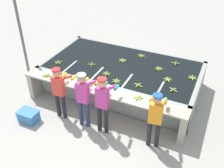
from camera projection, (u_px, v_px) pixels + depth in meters
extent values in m
plane|color=#A3A099|center=(97.00, 119.00, 7.39)|extent=(80.00, 80.00, 0.00)
cube|color=gray|center=(122.00, 86.00, 8.71)|extent=(4.83, 2.64, 0.06)
cube|color=gray|center=(105.00, 97.00, 7.54)|extent=(4.83, 0.12, 0.86)
cube|color=gray|center=(136.00, 59.00, 9.43)|extent=(4.83, 0.12, 0.86)
cube|color=gray|center=(62.00, 61.00, 9.31)|extent=(0.12, 2.64, 0.86)
cube|color=gray|center=(196.00, 94.00, 7.66)|extent=(0.12, 2.64, 0.86)
cube|color=black|center=(122.00, 75.00, 8.47)|extent=(4.59, 2.40, 0.79)
cube|color=gray|center=(71.00, 78.00, 8.39)|extent=(0.06, 0.80, 0.86)
cube|color=gray|center=(98.00, 85.00, 8.05)|extent=(0.06, 0.80, 0.86)
cube|color=gray|center=(127.00, 93.00, 7.71)|extent=(0.06, 0.80, 0.86)
cube|color=gray|center=(158.00, 101.00, 7.37)|extent=(0.06, 0.80, 0.86)
cube|color=#A8A393|center=(100.00, 91.00, 7.10)|extent=(4.83, 0.45, 0.05)
cube|color=#A8A393|center=(35.00, 84.00, 8.15)|extent=(0.16, 0.41, 0.81)
cube|color=#A8A393|center=(183.00, 127.00, 6.52)|extent=(0.16, 0.41, 0.81)
cylinder|color=#1E2328|center=(58.00, 105.00, 7.31)|extent=(0.11, 0.11, 0.77)
cylinder|color=#1E2328|center=(64.00, 107.00, 7.24)|extent=(0.11, 0.11, 0.77)
cube|color=#DB3D33|center=(58.00, 86.00, 6.91)|extent=(0.32, 0.18, 0.55)
sphere|color=tan|center=(56.00, 73.00, 6.68)|extent=(0.21, 0.21, 0.21)
cylinder|color=red|center=(56.00, 70.00, 6.63)|extent=(0.22, 0.22, 0.04)
cylinder|color=#DB3D33|center=(58.00, 74.00, 7.05)|extent=(0.09, 0.31, 0.18)
cylinder|color=gold|center=(64.00, 75.00, 7.32)|extent=(0.09, 0.20, 0.08)
cylinder|color=#DB3D33|center=(68.00, 77.00, 6.93)|extent=(0.09, 0.31, 0.18)
cylinder|color=gold|center=(74.00, 78.00, 7.21)|extent=(0.09, 0.20, 0.08)
cylinder|color=navy|center=(81.00, 113.00, 7.00)|extent=(0.11, 0.11, 0.80)
cylinder|color=navy|center=(88.00, 114.00, 6.94)|extent=(0.11, 0.11, 0.80)
cube|color=#BC388E|center=(83.00, 93.00, 6.59)|extent=(0.33, 0.18, 0.57)
sphere|color=tan|center=(82.00, 78.00, 6.35)|extent=(0.22, 0.22, 0.22)
cylinder|color=#9E9E99|center=(81.00, 75.00, 6.30)|extent=(0.23, 0.23, 0.04)
cylinder|color=#BC388E|center=(81.00, 80.00, 6.72)|extent=(0.09, 0.31, 0.18)
cylinder|color=gold|center=(86.00, 80.00, 7.00)|extent=(0.09, 0.20, 0.08)
cylinder|color=#BC388E|center=(92.00, 82.00, 6.61)|extent=(0.09, 0.31, 0.18)
cylinder|color=gold|center=(97.00, 83.00, 6.90)|extent=(0.09, 0.20, 0.08)
cylinder|color=#1E2328|center=(99.00, 118.00, 6.81)|extent=(0.11, 0.11, 0.81)
cylinder|color=#1E2328|center=(106.00, 120.00, 6.74)|extent=(0.11, 0.11, 0.81)
cube|color=#BC388E|center=(102.00, 98.00, 6.39)|extent=(0.32, 0.17, 0.58)
sphere|color=tan|center=(102.00, 83.00, 6.15)|extent=(0.22, 0.22, 0.22)
cylinder|color=red|center=(102.00, 79.00, 6.09)|extent=(0.23, 0.23, 0.04)
cylinder|color=#BC388E|center=(101.00, 84.00, 6.52)|extent=(0.08, 0.31, 0.18)
cylinder|color=#1EA3AD|center=(105.00, 84.00, 6.80)|extent=(0.08, 0.20, 0.08)
cylinder|color=#BC388E|center=(112.00, 87.00, 6.41)|extent=(0.08, 0.31, 0.18)
cylinder|color=#1EA3AD|center=(117.00, 87.00, 6.69)|extent=(0.08, 0.20, 0.08)
cylinder|color=#1E2328|center=(149.00, 133.00, 6.38)|extent=(0.11, 0.11, 0.77)
cylinder|color=#1E2328|center=(157.00, 135.00, 6.34)|extent=(0.11, 0.11, 0.77)
cube|color=orange|center=(156.00, 113.00, 6.00)|extent=(0.34, 0.22, 0.54)
sphere|color=tan|center=(157.00, 99.00, 5.77)|extent=(0.21, 0.21, 0.21)
cylinder|color=#1E5199|center=(158.00, 96.00, 5.72)|extent=(0.22, 0.22, 0.04)
cylinder|color=orange|center=(151.00, 99.00, 6.13)|extent=(0.13, 0.32, 0.18)
cylinder|color=#1EA3AD|center=(152.00, 99.00, 6.42)|extent=(0.11, 0.21, 0.08)
cylinder|color=orange|center=(165.00, 102.00, 6.05)|extent=(0.13, 0.32, 0.18)
cylinder|color=#1EA3AD|center=(165.00, 101.00, 6.34)|extent=(0.11, 0.21, 0.08)
ellipsoid|color=#9EC642|center=(192.00, 77.00, 7.62)|extent=(0.07, 0.17, 0.04)
ellipsoid|color=#9EC642|center=(191.00, 77.00, 7.60)|extent=(0.17, 0.08, 0.04)
ellipsoid|color=#9EC642|center=(191.00, 78.00, 7.56)|extent=(0.15, 0.14, 0.04)
ellipsoid|color=#9EC642|center=(193.00, 79.00, 7.53)|extent=(0.07, 0.17, 0.04)
ellipsoid|color=#9EC642|center=(194.00, 78.00, 7.54)|extent=(0.17, 0.08, 0.04)
ellipsoid|color=#9EC642|center=(194.00, 77.00, 7.59)|extent=(0.15, 0.14, 0.04)
cylinder|color=tan|center=(193.00, 77.00, 7.55)|extent=(0.03, 0.03, 0.04)
ellipsoid|color=#75A333|center=(106.00, 75.00, 7.71)|extent=(0.07, 0.17, 0.04)
ellipsoid|color=#75A333|center=(108.00, 74.00, 7.73)|extent=(0.17, 0.09, 0.04)
ellipsoid|color=#75A333|center=(108.00, 73.00, 7.77)|extent=(0.15, 0.14, 0.04)
ellipsoid|color=#75A333|center=(107.00, 73.00, 7.80)|extent=(0.07, 0.17, 0.04)
ellipsoid|color=#75A333|center=(105.00, 73.00, 7.79)|extent=(0.17, 0.09, 0.04)
ellipsoid|color=#75A333|center=(105.00, 74.00, 7.75)|extent=(0.15, 0.14, 0.04)
cylinder|color=tan|center=(106.00, 73.00, 7.74)|extent=(0.03, 0.03, 0.04)
ellipsoid|color=#75A333|center=(160.00, 68.00, 8.04)|extent=(0.07, 0.17, 0.04)
ellipsoid|color=#75A333|center=(158.00, 68.00, 8.04)|extent=(0.14, 0.15, 0.04)
ellipsoid|color=#75A333|center=(157.00, 68.00, 8.02)|extent=(0.17, 0.04, 0.04)
ellipsoid|color=#75A333|center=(157.00, 69.00, 7.98)|extent=(0.13, 0.16, 0.04)
ellipsoid|color=#75A333|center=(159.00, 70.00, 7.96)|extent=(0.08, 0.17, 0.04)
ellipsoid|color=#75A333|center=(160.00, 69.00, 7.97)|extent=(0.17, 0.10, 0.04)
ellipsoid|color=#75A333|center=(161.00, 69.00, 8.00)|extent=(0.17, 0.11, 0.04)
cylinder|color=tan|center=(159.00, 68.00, 7.98)|extent=(0.03, 0.03, 0.04)
ellipsoid|color=#93BC3D|center=(123.00, 61.00, 8.39)|extent=(0.11, 0.17, 0.04)
ellipsoid|color=#93BC3D|center=(124.00, 61.00, 8.42)|extent=(0.17, 0.04, 0.04)
ellipsoid|color=#93BC3D|center=(124.00, 60.00, 8.47)|extent=(0.12, 0.16, 0.04)
ellipsoid|color=#93BC3D|center=(122.00, 60.00, 8.49)|extent=(0.11, 0.17, 0.04)
ellipsoid|color=#93BC3D|center=(121.00, 60.00, 8.46)|extent=(0.17, 0.04, 0.04)
ellipsoid|color=#93BC3D|center=(121.00, 61.00, 8.41)|extent=(0.12, 0.16, 0.04)
cylinder|color=tan|center=(123.00, 59.00, 8.42)|extent=(0.03, 0.03, 0.04)
ellipsoid|color=#75A333|center=(90.00, 64.00, 8.23)|extent=(0.17, 0.10, 0.04)
ellipsoid|color=#75A333|center=(91.00, 65.00, 8.18)|extent=(0.10, 0.17, 0.04)
ellipsoid|color=#75A333|center=(93.00, 64.00, 8.22)|extent=(0.17, 0.10, 0.04)
ellipsoid|color=#75A333|center=(92.00, 64.00, 8.27)|extent=(0.10, 0.17, 0.04)
cylinder|color=tan|center=(92.00, 63.00, 8.21)|extent=(0.03, 0.03, 0.04)
ellipsoid|color=#9EC642|center=(167.00, 78.00, 7.54)|extent=(0.12, 0.16, 0.04)
ellipsoid|color=#9EC642|center=(166.00, 79.00, 7.51)|extent=(0.17, 0.04, 0.04)
ellipsoid|color=#9EC642|center=(167.00, 80.00, 7.47)|extent=(0.11, 0.17, 0.04)
ellipsoid|color=#9EC642|center=(168.00, 81.00, 7.45)|extent=(0.12, 0.16, 0.04)
ellipsoid|color=#9EC642|center=(170.00, 80.00, 7.48)|extent=(0.17, 0.04, 0.04)
ellipsoid|color=#9EC642|center=(169.00, 79.00, 7.52)|extent=(0.11, 0.17, 0.04)
cylinder|color=tan|center=(168.00, 78.00, 7.48)|extent=(0.03, 0.03, 0.04)
ellipsoid|color=#8CB738|center=(118.00, 82.00, 7.40)|extent=(0.17, 0.08, 0.04)
ellipsoid|color=#8CB738|center=(118.00, 81.00, 7.44)|extent=(0.15, 0.14, 0.04)
ellipsoid|color=#8CB738|center=(117.00, 80.00, 7.47)|extent=(0.08, 0.17, 0.04)
ellipsoid|color=#8CB738|center=(115.00, 80.00, 7.46)|extent=(0.17, 0.08, 0.04)
ellipsoid|color=#8CB738|center=(115.00, 81.00, 7.41)|extent=(0.15, 0.14, 0.04)
ellipsoid|color=#8CB738|center=(116.00, 82.00, 7.38)|extent=(0.08, 0.17, 0.04)
cylinder|color=tan|center=(116.00, 80.00, 7.41)|extent=(0.03, 0.03, 0.04)
ellipsoid|color=#9EC642|center=(175.00, 91.00, 7.04)|extent=(0.17, 0.11, 0.04)
ellipsoid|color=#9EC642|center=(175.00, 89.00, 7.10)|extent=(0.11, 0.17, 0.04)
ellipsoid|color=#9EC642|center=(172.00, 89.00, 7.11)|extent=(0.17, 0.11, 0.04)
ellipsoid|color=#9EC642|center=(172.00, 90.00, 7.04)|extent=(0.11, 0.17, 0.04)
cylinder|color=tan|center=(174.00, 89.00, 7.05)|extent=(0.03, 0.03, 0.04)
ellipsoid|color=#8CB738|center=(143.00, 56.00, 8.69)|extent=(0.17, 0.06, 0.04)
ellipsoid|color=#8CB738|center=(143.00, 55.00, 8.73)|extent=(0.14, 0.15, 0.04)
ellipsoid|color=#8CB738|center=(141.00, 55.00, 8.76)|extent=(0.09, 0.17, 0.04)
ellipsoid|color=#8CB738|center=(140.00, 55.00, 8.74)|extent=(0.17, 0.06, 0.04)
ellipsoid|color=#8CB738|center=(140.00, 56.00, 8.69)|extent=(0.14, 0.15, 0.04)
ellipsoid|color=#8CB738|center=(141.00, 56.00, 8.67)|extent=(0.09, 0.17, 0.04)
cylinder|color=tan|center=(141.00, 55.00, 8.69)|extent=(0.03, 0.03, 0.04)
ellipsoid|color=#7FAD33|center=(57.00, 63.00, 8.30)|extent=(0.05, 0.17, 0.04)
ellipsoid|color=#7FAD33|center=(59.00, 63.00, 8.30)|extent=(0.17, 0.10, 0.04)
ellipsoid|color=#7FAD33|center=(60.00, 62.00, 8.35)|extent=(0.14, 0.15, 0.04)
ellipsoid|color=#7FAD33|center=(58.00, 61.00, 8.38)|extent=(0.12, 0.17, 0.04)
ellipsoid|color=#7FAD33|center=(57.00, 62.00, 8.34)|extent=(0.17, 0.07, 0.04)
cylinder|color=tan|center=(58.00, 61.00, 8.31)|extent=(0.03, 0.03, 0.04)
ellipsoid|color=#8CB738|center=(139.00, 84.00, 7.29)|extent=(0.08, 0.17, 0.04)
ellipsoid|color=#8CB738|center=(137.00, 84.00, 7.29)|extent=(0.17, 0.08, 0.04)
ellipsoid|color=#8CB738|center=(137.00, 86.00, 7.22)|extent=(0.08, 0.17, 0.04)
ellipsoid|color=#8CB738|center=(140.00, 86.00, 7.23)|extent=(0.17, 0.08, 0.04)
cylinder|color=tan|center=(138.00, 84.00, 7.24)|extent=(0.03, 0.03, 0.04)
ellipsoid|color=#93BC3D|center=(177.00, 63.00, 8.27)|extent=(0.17, 0.05, 0.04)
ellipsoid|color=#93BC3D|center=(176.00, 62.00, 8.33)|extent=(0.05, 0.17, 0.04)
ellipsoid|color=#93BC3D|center=(174.00, 63.00, 8.30)|extent=(0.17, 0.05, 0.04)
ellipsoid|color=#93BC3D|center=(175.00, 64.00, 8.25)|extent=(0.05, 0.17, 0.04)
cylinder|color=tan|center=(176.00, 62.00, 8.27)|extent=(0.03, 0.03, 0.04)
ellipsoid|color=#75A333|center=(48.00, 75.00, 7.70)|extent=(0.05, 0.17, 0.04)
ellipsoid|color=#75A333|center=(46.00, 75.00, 7.69)|extent=(0.17, 0.10, 0.04)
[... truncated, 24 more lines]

